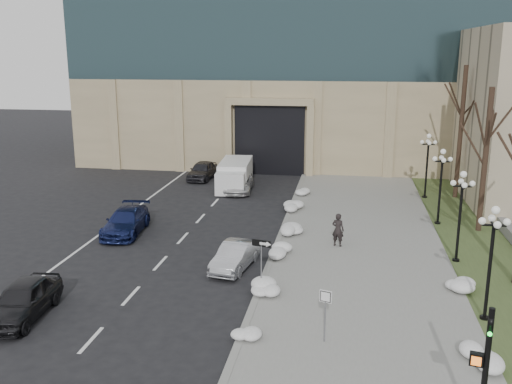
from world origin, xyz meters
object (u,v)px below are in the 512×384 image
Objects in this scene: car_a at (23,300)px; lamppost_c at (441,176)px; one_way_sign at (264,250)px; lamppost_b at (461,204)px; lamppost_a at (492,248)px; keep_sign at (325,305)px; lamppost_d at (428,157)px; box_truck at (235,175)px; car_b at (235,256)px; pedestrian at (338,230)px; traffic_signal at (483,378)px; car_d at (238,184)px; car_c at (126,222)px; car_e at (202,170)px.

car_a is 24.19m from lamppost_c.
lamppost_b reaches higher than one_way_sign.
keep_sign is at bearing -154.84° from lamppost_a.
lamppost_a is at bearing -90.00° from lamppost_d.
box_truck is 1.37× the size of lamppost_d.
car_b is 11.47m from lamppost_b.
traffic_signal reaches higher than pedestrian.
car_d is (-2.85, 15.40, -0.03)m from car_b.
car_a is 20.59m from lamppost_b.
one_way_sign is at bearing -46.32° from car_b.
lamppost_d is (18.30, 22.16, 2.32)m from car_a.
traffic_signal reaches higher than car_a.
car_d is at bearing 62.30° from car_c.
lamppost_c is at bearing -121.09° from pedestrian.
lamppost_a reaches higher than pedestrian.
car_e is at bearing 138.00° from box_truck.
car_a reaches higher than car_e.
car_b is at bearing 142.85° from keep_sign.
box_truck is 25.24m from lamppost_a.
lamppost_a reaches higher than car_d.
car_e is (0.72, 25.88, -0.01)m from car_a.
car_d is at bearing 155.27° from lamppost_c.
car_c is at bearing 15.16° from pedestrian.
car_b is 0.88× the size of car_d.
car_b is 0.82× the size of lamppost_a.
lamppost_d reaches higher than traffic_signal.
lamppost_b is 13.00m from lamppost_d.
car_c reaches higher than car_b.
box_truck reaches higher than pedestrian.
lamppost_d is at bearing 99.14° from traffic_signal.
box_truck is 31.02m from traffic_signal.
traffic_signal reaches higher than car_e.
lamppost_a is at bearing -58.81° from car_d.
car_b is at bearing -83.75° from car_d.
lamppost_c is (0.00, 6.50, 0.00)m from lamppost_b.
traffic_signal is (7.22, -8.91, -0.03)m from one_way_sign.
pedestrian is at bearing -50.39° from car_e.
lamppost_c is at bearing 90.00° from lamppost_b.
car_a is at bearing -128.79° from car_b.
car_e is at bearing 118.47° from car_b.
car_a is 0.68× the size of box_truck.
lamppost_a reaches higher than car_c.
car_d is 23.52m from keep_sign.
pedestrian is (12.35, -0.59, 0.32)m from car_c.
car_c is at bearing 158.64° from car_b.
keep_sign is at bearing -4.84° from car_a.
traffic_signal is 27.27m from lamppost_d.
car_d is 0.94× the size of lamppost_b.
lamppost_a is (10.91, -3.94, 2.43)m from car_b.
one_way_sign is (-3.06, -6.56, 1.00)m from pedestrian.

